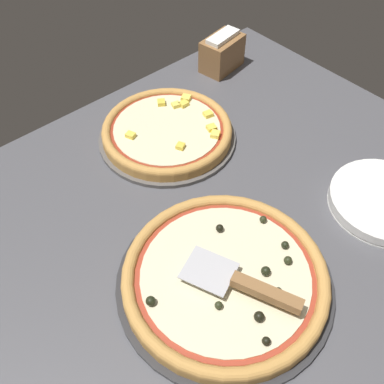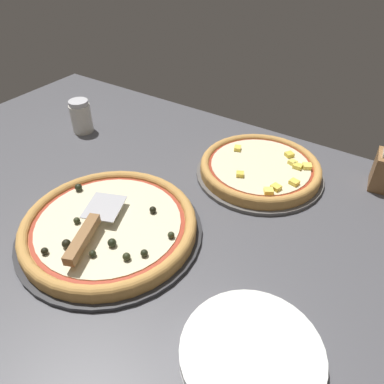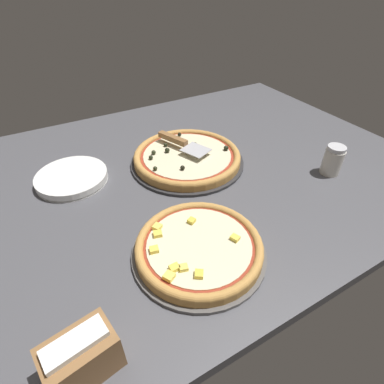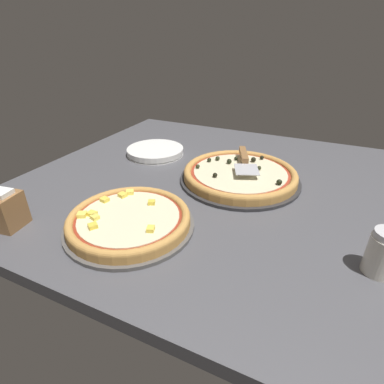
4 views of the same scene
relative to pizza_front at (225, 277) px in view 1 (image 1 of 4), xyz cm
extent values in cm
cube|color=#4C4C51|center=(-4.04, 3.71, -4.46)|extent=(150.91, 118.16, 3.60)
cylinder|color=#2D2D30|center=(-0.01, 0.02, -2.16)|extent=(40.45, 40.45, 1.00)
cylinder|color=#C68E47|center=(-0.01, 0.02, -0.62)|extent=(38.03, 38.03, 2.09)
torus|color=#C68E47|center=(-0.01, 0.02, 0.43)|extent=(38.03, 38.03, 2.40)
cylinder|color=#A33823|center=(-0.01, 0.02, 0.50)|extent=(33.05, 33.05, 0.15)
cylinder|color=beige|center=(-0.01, 0.02, 0.63)|extent=(31.18, 31.18, 0.40)
sphere|color=black|center=(12.54, -3.20, 1.56)|extent=(1.48, 1.48, 1.48)
sphere|color=#282D19|center=(-5.45, -3.87, 1.53)|extent=(1.41, 1.41, 1.41)
sphere|color=#282D19|center=(13.98, 3.77, 1.53)|extent=(1.42, 1.42, 1.42)
sphere|color=black|center=(-4.51, -13.51, 1.55)|extent=(1.44, 1.44, 1.44)
sphere|color=black|center=(4.26, -8.80, 1.52)|extent=(1.38, 1.38, 1.38)
sphere|color=black|center=(5.51, -4.68, 1.70)|extent=(1.76, 1.76, 1.76)
sphere|color=black|center=(-1.86, -9.89, 1.73)|extent=(1.80, 1.80, 1.80)
sphere|color=black|center=(6.00, 7.84, 1.59)|extent=(1.52, 1.52, 1.52)
sphere|color=#282D19|center=(10.32, -5.81, 1.61)|extent=(1.56, 1.56, 1.56)
sphere|color=black|center=(-13.71, 4.40, 1.70)|extent=(1.75, 1.75, 1.75)
cylinder|color=#565451|center=(17.75, 38.44, -2.16)|extent=(33.60, 33.60, 1.00)
cylinder|color=#C68E47|center=(17.75, 38.44, -0.64)|extent=(31.59, 31.59, 2.05)
torus|color=#C68E47|center=(17.75, 38.44, 0.39)|extent=(31.59, 31.59, 2.16)
cylinder|color=maroon|center=(17.75, 38.44, 0.47)|extent=(27.45, 27.45, 0.15)
cylinder|color=beige|center=(17.75, 38.44, 0.59)|extent=(25.90, 25.90, 0.40)
cube|color=#F4D64C|center=(28.23, 35.13, 1.31)|extent=(2.50, 2.34, 1.03)
cube|color=#F9E05B|center=(28.43, 43.67, 1.31)|extent=(2.98, 2.99, 1.03)
cube|color=yellow|center=(15.62, 30.89, 1.31)|extent=(2.44, 2.39, 1.03)
cube|color=#F9E05B|center=(24.61, 43.21, 1.31)|extent=(2.35, 2.21, 1.03)
cube|color=#F4D64C|center=(26.39, 42.23, 1.31)|extent=(2.24, 1.88, 1.03)
cube|color=#F4D64C|center=(25.35, 30.83, 1.31)|extent=(2.60, 2.48, 1.03)
cube|color=#F9E05B|center=(24.44, 28.54, 1.31)|extent=(2.90, 2.85, 1.03)
cube|color=yellow|center=(22.47, 46.39, 1.31)|extent=(2.75, 2.80, 1.03)
cube|color=#F4D64C|center=(9.25, 41.54, 1.31)|extent=(2.36, 2.57, 1.03)
cube|color=#B7B7BC|center=(-2.57, 1.73, 2.75)|extent=(10.30, 11.03, 0.24)
cube|color=olive|center=(1.44, -8.25, 3.63)|extent=(6.76, 12.56, 2.00)
cylinder|color=white|center=(38.64, -8.74, -2.31)|extent=(23.02, 23.02, 0.70)
cylinder|color=white|center=(38.64, -8.74, -1.61)|extent=(23.02, 23.02, 0.70)
cylinder|color=white|center=(38.64, -8.74, -0.91)|extent=(23.02, 23.02, 0.70)
cube|color=olive|center=(48.96, 51.74, 1.99)|extent=(13.20, 9.45, 9.30)
cube|color=white|center=(48.96, 51.74, 7.24)|extent=(10.85, 5.79, 1.20)
camera|label=1|loc=(-32.62, -27.73, 71.95)|focal=42.00mm
camera|label=2|loc=(47.68, -39.55, 55.73)|focal=35.00mm
camera|label=3|loc=(43.71, 80.79, 56.09)|focal=28.00mm
camera|label=4|loc=(-24.22, 89.87, 42.79)|focal=28.00mm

